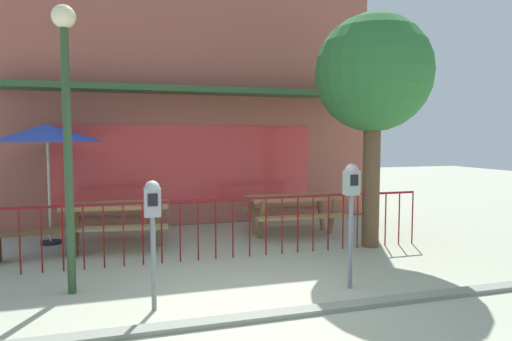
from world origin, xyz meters
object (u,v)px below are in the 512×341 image
Objects in this scene: patio_bench at (36,238)px; parking_meter_far at (153,211)px; parking_meter_near at (351,192)px; patio_umbrella at (47,134)px; picnic_table_left at (117,212)px; street_tree at (373,76)px; picnic_table_right at (292,204)px; street_lamp at (66,105)px.

parking_meter_far is (1.65, -2.66, 0.78)m from patio_bench.
patio_bench is 4.97m from parking_meter_near.
patio_umbrella is 1.97m from patio_bench.
picnic_table_left is 0.89× the size of patio_umbrella.
street_tree is at bearing -18.40° from patio_umbrella.
picnic_table_right is at bearing 81.92° from parking_meter_near.
patio_bench is 0.35× the size of street_tree.
parking_meter_near is 3.68m from street_lamp.
picnic_table_left is 1.35m from patio_bench.
patio_umbrella is 2.97m from street_lamp.
parking_meter_near is at bearing -32.49° from patio_bench.
street_lamp is (-0.94, 0.86, 1.20)m from parking_meter_far.
street_tree is at bearing -7.80° from patio_bench.
picnic_table_left is 1.07× the size of picnic_table_right.
picnic_table_right is 0.84× the size of patio_umbrella.
picnic_table_right is at bearing 7.23° from patio_bench.
picnic_table_left is 3.36m from picnic_table_right.
picnic_table_left is at bearing 132.71° from parking_meter_near.
street_lamp is (0.71, -1.81, 1.98)m from patio_bench.
street_lamp is (-0.52, -2.32, 1.72)m from picnic_table_left.
picnic_table_right is 2.91m from street_tree.
parking_meter_near reaches higher than parking_meter_far.
patio_umbrella is at bearing 87.42° from patio_bench.
patio_bench is 3.23m from parking_meter_far.
street_tree is (5.49, -1.83, 1.00)m from patio_umbrella.
street_lamp is at bearing -167.78° from street_tree.
patio_umbrella is at bearing 173.87° from picnic_table_right.
street_tree is (1.42, 1.87, 1.76)m from parking_meter_near.
patio_bench is 0.88× the size of parking_meter_near.
picnic_table_right is at bearing 125.64° from street_tree.
street_tree is at bearing 12.22° from street_lamp.
parking_meter_far reaches higher than picnic_table_left.
street_lamp reaches higher than picnic_table_left.
patio_umbrella is 4.15m from parking_meter_far.
patio_bench is at bearing 172.20° from street_tree.
picnic_table_right is at bearing -6.13° from patio_umbrella.
street_tree is at bearing -16.44° from picnic_table_left.
street_lamp is at bearing 166.50° from parking_meter_near.
picnic_table_left is 1.21× the size of parking_meter_near.
parking_meter_near is at bearing -42.18° from patio_umbrella.
patio_umbrella is at bearing 113.27° from parking_meter_far.
picnic_table_left is 1.91m from patio_umbrella.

